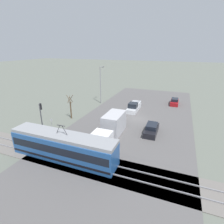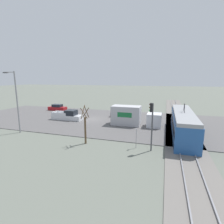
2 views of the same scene
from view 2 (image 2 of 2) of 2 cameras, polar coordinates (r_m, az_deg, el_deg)
The scene contains 12 objects.
ground_plane at distance 34.00m, azimuth -6.32°, elevation -2.46°, with size 320.00×320.00×0.00m, color #60665B.
road_surface at distance 33.99m, azimuth -6.32°, elevation -2.40°, with size 20.17×51.20×0.08m.
rail_bed at distance 31.37m, azimuth 21.19°, elevation -4.20°, with size 73.71×4.40×0.22m.
light_rail_tram at distance 25.88m, azimuth 22.17°, elevation -3.67°, with size 13.58×2.74×4.42m.
box_truck at distance 29.47m, azimuth 6.79°, elevation -1.44°, with size 2.59×8.16×3.21m.
pickup_truck at distance 34.37m, azimuth -14.20°, elevation -1.24°, with size 1.96×5.90×1.88m.
sedan_car_0 at distance 45.22m, azimuth -17.39°, elevation 1.33°, with size 1.78×4.41×1.47m.
sedan_car_1 at distance 35.68m, azimuth 3.53°, elevation -0.58°, with size 1.85×4.77×1.58m.
traffic_light_pole at distance 19.11m, azimuth 12.79°, elevation -2.71°, with size 0.28×0.47×5.28m.
street_tree at distance 21.29m, azimuth -8.74°, elevation -4.73°, with size 1.11×0.92×4.70m.
street_lamp_near_crossing at distance 28.42m, azimuth -28.91°, elevation 3.93°, with size 0.36×1.95×8.82m.
no_parking_sign at distance 20.10m, azimuth 7.90°, elevation -7.88°, with size 0.32×0.08×2.28m.
Camera 2 is at (30.28, 13.31, 7.84)m, focal length 28.00 mm.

